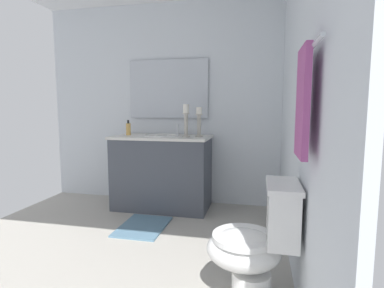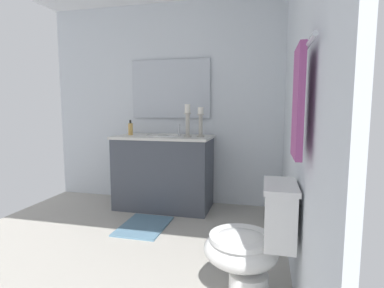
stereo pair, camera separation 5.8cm
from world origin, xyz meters
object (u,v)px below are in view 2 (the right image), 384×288
Objects in this scene: mirror at (170,89)px; towel_bar at (304,50)px; bath_mat at (144,226)px; vanity_cabinet at (164,172)px; candle_holder_tall at (201,121)px; candle_holder_short at (188,119)px; soap_bottle at (131,129)px; towel_near_vanity at (298,103)px; toilet at (252,244)px; sink_basin at (164,139)px.

mirror reaches higher than towel_bar.
bath_mat is at bearing -0.00° from mirror.
candle_holder_tall is at bearing 87.25° from vanity_cabinet.
vanity_cabinet is 2.47m from towel_bar.
candle_holder_short is at bearing 41.33° from mirror.
candle_holder_tall is 1.27m from bath_mat.
soap_bottle is at bearing -136.52° from towel_bar.
candle_holder_short reaches higher than soap_bottle.
towel_near_vanity is at bearing 47.42° from bath_mat.
bath_mat is (0.91, -0.00, -1.41)m from mirror.
mirror is 0.59m from candle_holder_short.
sink_basin is at bearing -144.83° from toilet.
candle_holder_short reaches higher than vanity_cabinet.
mirror is 2.48m from towel_bar.
towel_near_vanity reaches higher than candle_holder_short.
towel_bar is at bearing 35.94° from vanity_cabinet.
bath_mat is (0.64, 0.42, -0.93)m from soap_bottle.
toilet is 0.90m from towel_near_vanity.
towel_near_vanity reaches higher than sink_basin.
vanity_cabinet is at bearing -144.43° from towel_near_vanity.
mirror is 5.53× the size of soap_bottle.
mirror reaches higher than towel_near_vanity.
sink_basin is 2.34m from towel_bar.
sink_basin is (-0.00, 0.00, 0.39)m from vanity_cabinet.
towel_near_vanity reaches higher than soap_bottle.
toilet is (1.56, 1.10, -0.06)m from vanity_cabinet.
sink_basin is 1.21× the size of candle_holder_tall.
candle_holder_tall reaches higher than toilet.
candle_holder_short reaches higher than toilet.
candle_holder_short is at bearing 83.13° from soap_bottle.
towel_bar is (1.82, 1.32, 0.63)m from sink_basin.
towel_near_vanity is (1.82, 1.30, 0.78)m from vanity_cabinet.
candle_holder_short reaches higher than bath_mat.
toilet is (1.49, 0.79, -0.69)m from candle_holder_short.
towel_near_vanity is at bearing 25.39° from candle_holder_tall.
toilet is (1.57, 1.52, -0.57)m from soap_bottle.
vanity_cabinet is 1.91m from toilet.
soap_bottle is at bearing -136.81° from towel_near_vanity.
towel_near_vanity is 0.87× the size of bath_mat.
candle_holder_tall is at bearing -154.14° from towel_bar.
towel_near_vanity is at bearing 35.55° from sink_basin.
candle_holder_short is at bearing 76.72° from vanity_cabinet.
soap_bottle is at bearing -57.83° from mirror.
towel_near_vanity is at bearing 29.57° from candle_holder_short.
candle_holder_tall is 2.00m from towel_near_vanity.
vanity_cabinet is 1.02m from mirror.
sink_basin is 0.44m from soap_bottle.
sink_basin is at bearing -92.76° from candle_holder_tall.
toilet is (1.54, 0.65, -0.67)m from candle_holder_tall.
sink_basin is at bearing 179.91° from bath_mat.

